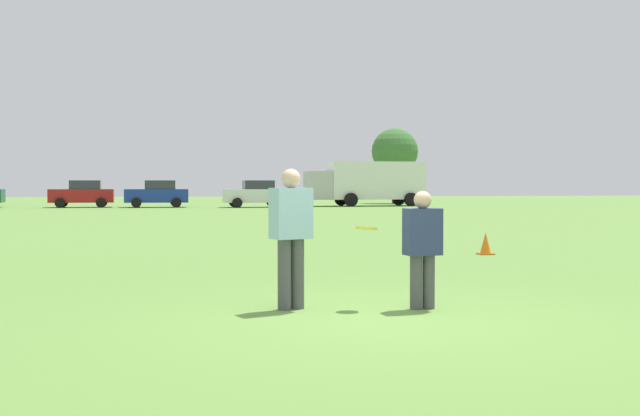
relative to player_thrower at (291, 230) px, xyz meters
name	(u,v)px	position (x,y,z in m)	size (l,w,h in m)	color
ground_plane	(384,319)	(0.95, -0.86, -0.96)	(186.99, 186.99, 0.00)	#608C3D
player_thrower	(291,230)	(0.00, 0.00, 0.00)	(0.54, 0.43, 1.71)	#4C4C51
player_defender	(422,243)	(1.59, -0.24, -0.16)	(0.46, 0.31, 1.44)	#4C4C51
frisbee	(367,228)	(0.92, -0.08, 0.02)	(0.27, 0.27, 0.07)	yellow
traffic_cone	(486,244)	(5.13, 6.68, -0.74)	(0.32, 0.32, 0.48)	#D8590C
parked_car_center	(83,194)	(-8.43, 44.87, -0.04)	(4.30, 2.41, 1.82)	maroon
parked_car_mid_right	(157,194)	(-3.48, 44.16, -0.04)	(4.30, 2.41, 1.82)	navy
parked_car_near_right	(256,194)	(3.11, 43.14, -0.04)	(4.30, 2.41, 1.82)	silver
box_truck	(367,182)	(11.32, 45.14, 0.79)	(8.63, 3.34, 3.18)	white
tree_east_birch	(395,152)	(15.30, 52.37, 3.28)	(3.80, 3.80, 6.17)	brown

